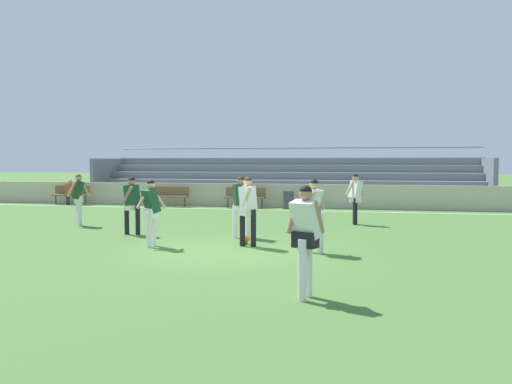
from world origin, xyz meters
name	(u,v)px	position (x,y,z in m)	size (l,w,h in m)	color
ground_plane	(223,252)	(0.00, 0.00, 0.00)	(160.00, 160.00, 0.00)	#477033
field_line_sideline	(297,210)	(0.00, 10.89, 0.00)	(44.00, 0.12, 0.01)	white
sideline_wall	(302,196)	(0.00, 12.39, 0.52)	(48.00, 0.16, 1.04)	beige
bleacher_stand	(284,179)	(-1.30, 15.18, 1.18)	(19.17, 3.74, 2.77)	#9EA3AD
bench_near_wall_gap	(245,195)	(-2.41, 11.72, 0.55)	(1.80, 0.40, 0.90)	brown
bench_far_left	(169,194)	(-5.96, 11.72, 0.55)	(1.80, 0.40, 0.90)	brown
bench_near_bin	(71,193)	(-10.91, 11.72, 0.55)	(1.80, 0.40, 0.90)	brown
trash_bin	(288,200)	(-0.47, 11.64, 0.39)	(0.48, 0.48, 0.78)	#3D424C
spectator_seated	(70,190)	(-10.91, 11.60, 0.70)	(0.36, 0.42, 1.21)	#2D2D38
player_white_wide_left	(248,205)	(0.36, 0.92, 1.00)	(0.44, 0.61, 1.68)	black
player_dark_challenging	(241,201)	(-0.19, 2.40, 0.98)	(0.51, 0.66, 1.65)	white
player_white_wide_right	(305,231)	(2.42, -3.88, 1.01)	(0.58, 0.47, 1.70)	white
player_dark_overlapping	(132,201)	(-3.31, 2.30, 0.95)	(0.47, 0.63, 1.61)	black
player_white_on_ball	(355,194)	(2.64, 6.24, 0.98)	(0.64, 0.51, 1.65)	black
player_dark_deep_cover	(151,207)	(-1.90, 0.37, 0.95)	(0.65, 0.51, 1.61)	white
player_white_pressing_high	(314,209)	(2.02, 0.34, 0.98)	(0.50, 0.52, 1.65)	white
player_dark_dropping_back	(79,195)	(-5.91, 3.91, 0.98)	(0.63, 0.50, 1.65)	white
soccer_ball	(245,240)	(0.20, 1.24, 0.11)	(0.22, 0.22, 0.22)	orange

